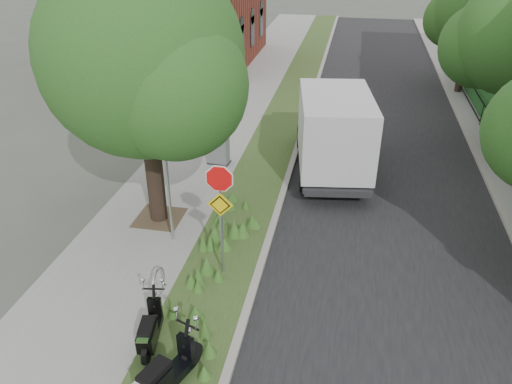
{
  "coord_description": "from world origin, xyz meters",
  "views": [
    {
      "loc": [
        1.46,
        -9.46,
        8.26
      ],
      "look_at": [
        -0.98,
        2.9,
        1.3
      ],
      "focal_mm": 35.0,
      "sensor_mm": 36.0,
      "label": 1
    }
  ],
  "objects_px": {
    "scooter_near": "(150,334)",
    "scooter_far": "(162,380)",
    "sign_assembly": "(220,199)",
    "box_truck": "(333,128)",
    "utility_cabinet": "(219,150)"
  },
  "relations": [
    {
      "from": "box_truck",
      "to": "utility_cabinet",
      "type": "xyz_separation_m",
      "value": [
        -4.13,
        -0.35,
        -1.06
      ]
    },
    {
      "from": "box_truck",
      "to": "utility_cabinet",
      "type": "height_order",
      "value": "box_truck"
    },
    {
      "from": "sign_assembly",
      "to": "box_truck",
      "type": "xyz_separation_m",
      "value": [
        2.33,
        6.74,
        -0.63
      ]
    },
    {
      "from": "sign_assembly",
      "to": "utility_cabinet",
      "type": "distance_m",
      "value": 6.84
    },
    {
      "from": "scooter_near",
      "to": "scooter_far",
      "type": "relative_size",
      "value": 0.89
    },
    {
      "from": "scooter_far",
      "to": "box_truck",
      "type": "relative_size",
      "value": 0.31
    },
    {
      "from": "scooter_far",
      "to": "box_truck",
      "type": "height_order",
      "value": "box_truck"
    },
    {
      "from": "sign_assembly",
      "to": "scooter_near",
      "type": "bearing_deg",
      "value": -107.1
    },
    {
      "from": "sign_assembly",
      "to": "utility_cabinet",
      "type": "height_order",
      "value": "sign_assembly"
    },
    {
      "from": "utility_cabinet",
      "to": "scooter_near",
      "type": "bearing_deg",
      "value": -84.23
    },
    {
      "from": "scooter_near",
      "to": "scooter_far",
      "type": "bearing_deg",
      "value": -57.87
    },
    {
      "from": "sign_assembly",
      "to": "box_truck",
      "type": "distance_m",
      "value": 7.16
    },
    {
      "from": "sign_assembly",
      "to": "scooter_far",
      "type": "bearing_deg",
      "value": -92.14
    },
    {
      "from": "utility_cabinet",
      "to": "scooter_far",
      "type": "bearing_deg",
      "value": -80.95
    },
    {
      "from": "sign_assembly",
      "to": "utility_cabinet",
      "type": "relative_size",
      "value": 2.98
    }
  ]
}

